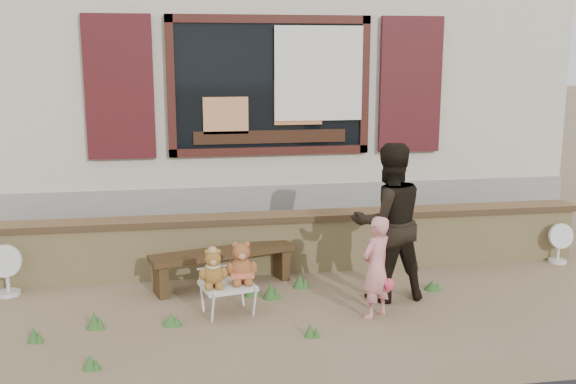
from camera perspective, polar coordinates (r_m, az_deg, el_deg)
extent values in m
plane|color=brown|center=(6.87, 0.83, -9.21)|extent=(80.00, 80.00, 0.00)
cube|color=#ADA38C|center=(10.88, -3.45, 11.43)|extent=(8.00, 5.00, 3.20)
cube|color=gray|center=(11.07, -3.32, 1.02)|extent=(8.04, 5.04, 0.80)
cube|color=black|center=(8.37, -1.56, 8.95)|extent=(2.30, 0.04, 1.50)
cube|color=#3A1610|center=(8.35, -1.57, 14.44)|extent=(2.50, 0.08, 0.10)
cube|color=#3A1610|center=(8.43, -1.51, 3.51)|extent=(2.50, 0.08, 0.10)
cube|color=#3A1610|center=(8.27, -9.90, 8.75)|extent=(0.10, 0.08, 1.70)
cube|color=#3A1610|center=(8.60, 6.50, 8.96)|extent=(0.10, 0.08, 1.70)
cube|color=#390F14|center=(8.29, -14.09, 8.58)|extent=(0.80, 0.07, 1.70)
cube|color=#390F14|center=(8.78, 10.33, 8.90)|extent=(0.80, 0.07, 1.70)
cube|color=silver|center=(8.40, 2.62, 9.98)|extent=(1.10, 0.02, 1.15)
cube|color=black|center=(8.40, -1.51, 4.72)|extent=(1.90, 0.06, 0.16)
cube|color=tan|center=(8.31, -5.30, 6.47)|extent=(0.55, 0.06, 0.45)
cube|color=#E08447|center=(8.41, 0.86, 7.61)|extent=(0.60, 0.06, 0.55)
cube|color=tan|center=(7.71, -0.49, -4.50)|extent=(7.00, 0.30, 0.60)
cube|color=brown|center=(7.63, -0.49, -2.12)|extent=(7.10, 0.36, 0.07)
cube|color=#332312|center=(7.21, -5.54, -5.15)|extent=(1.58, 0.73, 0.06)
cube|color=#332312|center=(7.09, -10.73, -7.34)|extent=(0.17, 0.31, 0.33)
cube|color=#332312|center=(7.51, -0.60, -6.02)|extent=(0.17, 0.31, 0.33)
cube|color=beige|center=(6.50, -5.13, -7.90)|extent=(0.57, 0.52, 0.04)
cylinder|color=silver|center=(6.33, -6.38, -9.91)|extent=(0.03, 0.03, 0.26)
cylinder|color=silver|center=(6.44, -2.85, -9.45)|extent=(0.03, 0.03, 0.26)
cylinder|color=silver|center=(6.66, -7.29, -8.80)|extent=(0.03, 0.03, 0.26)
cylinder|color=silver|center=(6.77, -3.92, -8.39)|extent=(0.03, 0.03, 0.26)
imported|color=pink|center=(6.37, 7.46, -6.34)|extent=(0.43, 0.40, 0.98)
imported|color=black|center=(6.79, 8.49, -2.53)|extent=(0.84, 0.69, 1.60)
cylinder|color=silver|center=(7.59, -22.56, -7.91)|extent=(0.23, 0.23, 0.04)
cylinder|color=silver|center=(7.55, -22.65, -6.86)|extent=(0.04, 0.04, 0.29)
cylinder|color=silver|center=(7.48, -22.78, -5.33)|extent=(0.34, 0.13, 0.34)
cylinder|color=silver|center=(8.68, 21.84, -5.44)|extent=(0.20, 0.20, 0.04)
cylinder|color=silver|center=(8.65, 21.91, -4.61)|extent=(0.03, 0.03, 0.26)
cylinder|color=silver|center=(8.60, 22.00, -3.42)|extent=(0.30, 0.10, 0.30)
cone|color=#315C25|center=(6.45, -16.09, -10.38)|extent=(0.15, 0.15, 0.15)
cone|color=#315C25|center=(6.05, 1.89, -11.58)|extent=(0.11, 0.11, 0.12)
cone|color=#315C25|center=(7.00, -3.15, -8.19)|extent=(0.14, 0.14, 0.15)
cone|color=#315C25|center=(5.71, -16.41, -13.61)|extent=(0.13, 0.13, 0.12)
cone|color=#315C25|center=(6.39, -9.87, -10.57)|extent=(0.17, 0.17, 0.10)
cone|color=#315C25|center=(6.93, -1.47, -8.36)|extent=(0.17, 0.17, 0.15)
cone|color=#315C25|center=(7.23, 1.00, -7.54)|extent=(0.15, 0.15, 0.14)
cone|color=#315C25|center=(7.32, 12.11, -7.72)|extent=(0.18, 0.18, 0.10)
cone|color=#315C25|center=(6.34, -20.72, -11.18)|extent=(0.12, 0.12, 0.14)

